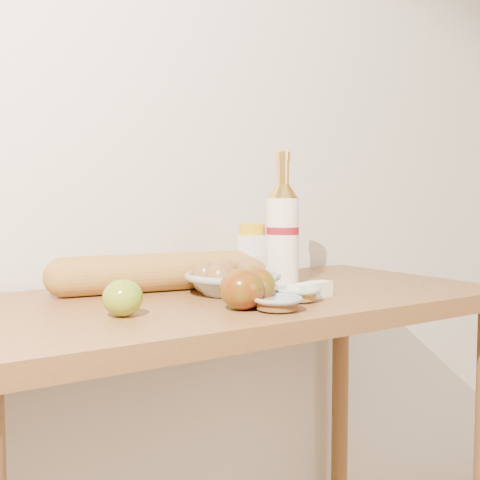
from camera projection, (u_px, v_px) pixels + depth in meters
name	position (u px, v px, depth m)	size (l,w,h in m)	color
back_wall	(164.00, 124.00, 1.55)	(3.50, 0.02, 2.60)	silver
table	(232.00, 350.00, 1.31)	(1.20, 0.60, 0.90)	#996231
bourbon_bottle	(283.00, 232.00, 1.43)	(0.10, 0.10, 0.32)	white
cream_bottle	(252.00, 257.00, 1.44)	(0.08, 0.08, 0.15)	silver
egg_bowl	(232.00, 280.00, 1.30)	(0.24, 0.24, 0.07)	#919E99
baguette	(162.00, 272.00, 1.35)	(0.52, 0.16, 0.09)	gold
apple_yellowgreen	(123.00, 298.00, 1.06)	(0.09, 0.09, 0.07)	#A29720
apple_redgreen_front	(242.00, 289.00, 1.12)	(0.09, 0.09, 0.08)	maroon
apple_redgreen_right	(253.00, 286.00, 1.15)	(0.09, 0.09, 0.08)	#900D07
sugar_bowl	(277.00, 303.00, 1.11)	(0.11, 0.11, 0.03)	gray
syrup_bowl	(297.00, 294.00, 1.21)	(0.11, 0.11, 0.03)	#919E9A
butter_stick	(311.00, 291.00, 1.25)	(0.12, 0.06, 0.03)	#FEF2C4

